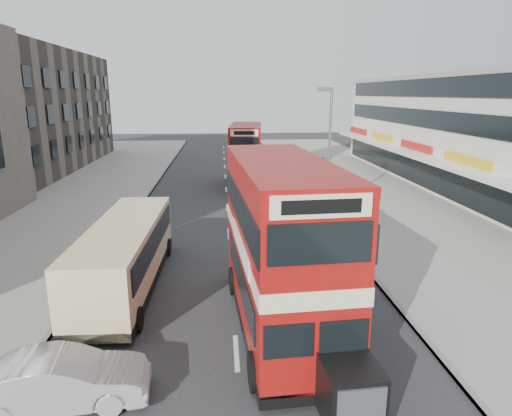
# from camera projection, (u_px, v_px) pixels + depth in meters

# --- Properties ---
(ground) EXTENTS (160.00, 160.00, 0.00)m
(ground) POSITION_uv_depth(u_px,v_px,m) (239.00, 396.00, 11.77)
(ground) COLOR #28282B
(ground) RESTS_ON ground
(road_surface) EXTENTS (12.00, 90.00, 0.01)m
(road_surface) POSITION_uv_depth(u_px,v_px,m) (227.00, 208.00, 31.07)
(road_surface) COLOR #28282B
(road_surface) RESTS_ON ground
(pavement_right) EXTENTS (12.00, 90.00, 0.15)m
(pavement_right) POSITION_uv_depth(u_px,v_px,m) (394.00, 203.00, 31.96)
(pavement_right) COLOR gray
(pavement_right) RESTS_ON ground
(pavement_left) EXTENTS (12.00, 90.00, 0.15)m
(pavement_left) POSITION_uv_depth(u_px,v_px,m) (50.00, 210.00, 30.14)
(pavement_left) COLOR gray
(pavement_left) RESTS_ON ground
(kerb_left) EXTENTS (0.20, 90.00, 0.16)m
(kerb_left) POSITION_uv_depth(u_px,v_px,m) (139.00, 208.00, 30.59)
(kerb_left) COLOR gray
(kerb_left) RESTS_ON ground
(kerb_right) EXTENTS (0.20, 90.00, 0.16)m
(kerb_right) POSITION_uv_depth(u_px,v_px,m) (313.00, 205.00, 31.51)
(kerb_right) COLOR gray
(kerb_right) RESTS_ON ground
(brick_terrace) EXTENTS (14.00, 28.00, 12.00)m
(brick_terrace) POSITION_uv_depth(u_px,v_px,m) (8.00, 111.00, 45.28)
(brick_terrace) COLOR #66594C
(brick_terrace) RESTS_ON ground
(commercial_row) EXTENTS (9.90, 46.20, 9.30)m
(commercial_row) POSITION_uv_depth(u_px,v_px,m) (492.00, 135.00, 33.33)
(commercial_row) COLOR beige
(commercial_row) RESTS_ON ground
(street_lamp) EXTENTS (1.00, 0.20, 8.12)m
(street_lamp) POSITION_uv_depth(u_px,v_px,m) (329.00, 141.00, 28.43)
(street_lamp) COLOR slate
(street_lamp) RESTS_ON ground
(bus_main) EXTENTS (3.38, 10.12, 5.54)m
(bus_main) POSITION_uv_depth(u_px,v_px,m) (282.00, 246.00, 14.52)
(bus_main) COLOR black
(bus_main) RESTS_ON ground
(bus_second) EXTENTS (3.20, 9.33, 5.04)m
(bus_second) POSITION_uv_depth(u_px,v_px,m) (246.00, 155.00, 37.71)
(bus_second) COLOR black
(bus_second) RESTS_ON ground
(coach) EXTENTS (2.68, 9.54, 2.51)m
(coach) POSITION_uv_depth(u_px,v_px,m) (125.00, 253.00, 18.02)
(coach) COLOR black
(coach) RESTS_ON ground
(car_left_front) EXTENTS (4.44, 1.93, 1.42)m
(car_left_front) POSITION_uv_depth(u_px,v_px,m) (62.00, 381.00, 11.25)
(car_left_front) COLOR beige
(car_left_front) RESTS_ON ground
(car_right_a) EXTENTS (4.93, 2.19, 1.41)m
(car_right_a) POSITION_uv_depth(u_px,v_px,m) (312.00, 207.00, 28.34)
(car_right_a) COLOR maroon
(car_right_a) RESTS_ON ground
(car_right_b) EXTENTS (4.76, 2.59, 1.26)m
(car_right_b) POSITION_uv_depth(u_px,v_px,m) (289.00, 191.00, 33.44)
(car_right_b) COLOR red
(car_right_b) RESTS_ON ground
(pedestrian_near) EXTENTS (0.61, 0.43, 1.60)m
(pedestrian_near) POSITION_uv_depth(u_px,v_px,m) (368.00, 211.00, 26.51)
(pedestrian_near) COLOR gray
(pedestrian_near) RESTS_ON pavement_right
(pedestrian_far) EXTENTS (1.06, 0.60, 1.70)m
(pedestrian_far) POSITION_uv_depth(u_px,v_px,m) (323.00, 166.00, 42.37)
(pedestrian_far) COLOR gray
(pedestrian_far) RESTS_ON pavement_right
(cyclist) EXTENTS (0.78, 1.70, 1.91)m
(cyclist) POSITION_uv_depth(u_px,v_px,m) (287.00, 190.00, 33.67)
(cyclist) COLOR gray
(cyclist) RESTS_ON ground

